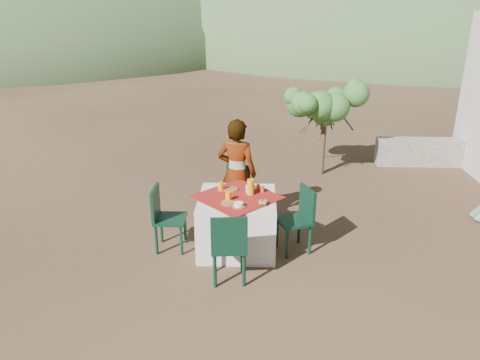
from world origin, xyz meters
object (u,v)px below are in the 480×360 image
(chair_far, at_px, (237,189))
(person, at_px, (237,173))
(shrub_tree, at_px, (327,109))
(juice_pitcher, at_px, (251,187))
(chair_right, at_px, (299,217))
(table, at_px, (237,222))
(chair_left, at_px, (164,215))
(chair_near, at_px, (229,245))

(chair_far, distance_m, person, 0.45)
(shrub_tree, bearing_deg, person, -124.72)
(chair_far, xyz_separation_m, juice_pitcher, (0.23, -0.92, 0.41))
(chair_right, bearing_deg, table, -112.76)
(chair_left, distance_m, chair_right, 1.81)
(table, relative_size, chair_right, 1.46)
(table, height_order, chair_far, chair_far)
(chair_far, relative_size, person, 0.50)
(chair_right, distance_m, juice_pitcher, 0.76)
(chair_near, relative_size, chair_left, 1.02)
(person, distance_m, shrub_tree, 2.84)
(table, bearing_deg, chair_near, -93.79)
(person, bearing_deg, shrub_tree, -108.42)
(chair_right, bearing_deg, chair_left, -110.06)
(chair_near, bearing_deg, juice_pitcher, -109.71)
(juice_pitcher, bearing_deg, shrub_tree, 64.94)
(chair_far, bearing_deg, person, -73.30)
(chair_left, bearing_deg, table, -86.32)
(table, height_order, juice_pitcher, juice_pitcher)
(chair_near, xyz_separation_m, chair_left, (-0.92, 0.80, -0.01))
(chair_far, distance_m, chair_left, 1.41)
(chair_far, height_order, chair_near, chair_near)
(chair_far, distance_m, chair_near, 1.86)
(chair_right, bearing_deg, person, -152.24)
(juice_pitcher, bearing_deg, table, -155.67)
(table, distance_m, juice_pitcher, 0.52)
(chair_far, bearing_deg, juice_pitcher, -62.90)
(chair_near, height_order, person, person)
(chair_near, height_order, shrub_tree, shrub_tree)
(chair_near, bearing_deg, chair_right, -142.46)
(chair_near, bearing_deg, table, -99.53)
(chair_right, height_order, shrub_tree, shrub_tree)
(chair_far, relative_size, chair_left, 0.92)
(chair_near, bearing_deg, shrub_tree, -118.28)
(chair_right, xyz_separation_m, person, (-0.87, 0.75, 0.32))
(person, xyz_separation_m, juice_pitcher, (0.21, -0.65, 0.05))
(table, xyz_separation_m, chair_near, (-0.06, -0.86, 0.13))
(chair_far, relative_size, juice_pitcher, 3.92)
(chair_left, xyz_separation_m, juice_pitcher, (1.15, 0.14, 0.37))
(chair_near, distance_m, juice_pitcher, 1.03)
(table, xyz_separation_m, shrub_tree, (1.56, 3.04, 0.89))
(shrub_tree, distance_m, juice_pitcher, 3.29)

